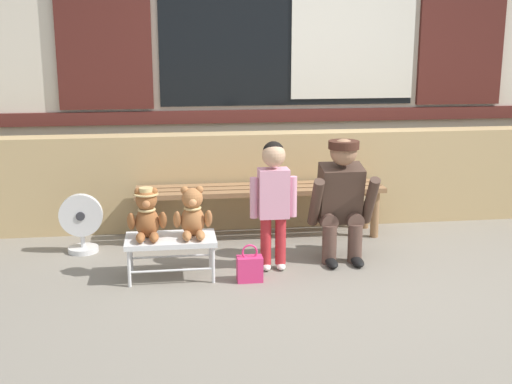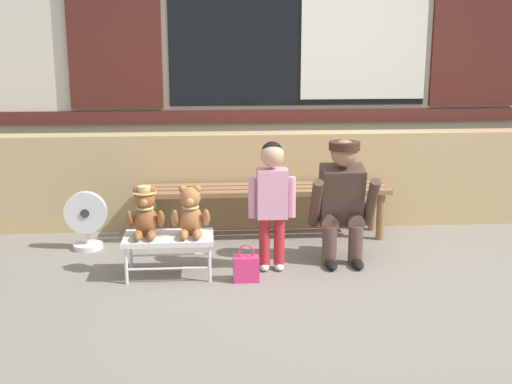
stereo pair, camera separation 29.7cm
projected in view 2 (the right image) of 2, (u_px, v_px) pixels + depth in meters
ground_plane at (331, 280)px, 4.73m from camera, size 60.00×60.00×0.00m
brick_low_wall at (303, 179)px, 6.01m from camera, size 6.95×0.25×0.85m
shop_facade at (298, 26)px, 6.20m from camera, size 7.09×0.26×3.54m
wooden_bench_long at (265, 195)px, 5.64m from camera, size 2.10×0.40×0.44m
small_display_bench at (169, 240)px, 4.75m from camera, size 0.64×0.36×0.30m
teddy_bear_with_hat at (145, 213)px, 4.69m from camera, size 0.28×0.27×0.36m
teddy_bear_plain at (190, 213)px, 4.72m from camera, size 0.28×0.26×0.36m
child_standing at (272, 192)px, 4.80m from camera, size 0.35×0.18×0.96m
adult_crouching at (343, 200)px, 5.01m from camera, size 0.50×0.49×0.95m
handbag_on_ground at (246, 268)px, 4.68m from camera, size 0.18×0.11×0.27m
floor_fan at (86, 221)px, 5.34m from camera, size 0.34×0.24×0.48m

